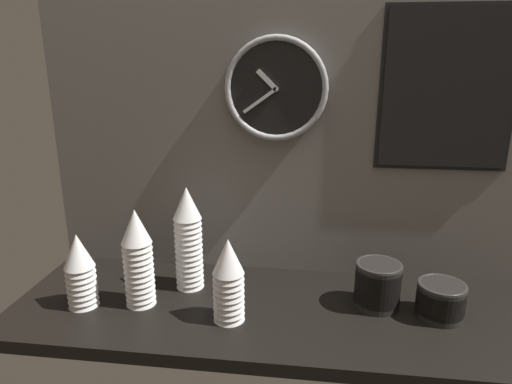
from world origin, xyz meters
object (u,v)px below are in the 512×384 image
(cup_stack_center, at_px, (229,280))
(cup_stack_far_left, at_px, (80,271))
(cup_stack_left, at_px, (138,258))
(bowl_stack_far_right, at_px, (441,300))
(bowl_stack_right, at_px, (378,284))
(cup_stack_center_left, at_px, (188,238))
(menu_board, at_px, (448,90))
(wall_clock, at_px, (276,89))

(cup_stack_center, bearing_deg, cup_stack_far_left, 177.65)
(cup_stack_left, bearing_deg, bowl_stack_far_right, 2.47)
(bowl_stack_right, bearing_deg, cup_stack_far_left, -172.70)
(cup_stack_center, distance_m, cup_stack_far_left, 0.46)
(cup_stack_center_left, distance_m, bowl_stack_far_right, 0.79)
(bowl_stack_far_right, xyz_separation_m, menu_board, (0.01, 0.25, 0.58))
(bowl_stack_far_right, distance_m, bowl_stack_right, 0.18)
(bowl_stack_far_right, relative_size, menu_board, 0.28)
(cup_stack_far_left, relative_size, menu_board, 0.47)
(menu_board, bearing_deg, bowl_stack_far_right, -93.45)
(cup_stack_left, relative_size, bowl_stack_right, 2.18)
(cup_stack_center_left, height_order, cup_stack_far_left, cup_stack_center_left)
(cup_stack_far_left, height_order, wall_clock, wall_clock)
(cup_stack_far_left, bearing_deg, cup_stack_center, -2.35)
(cup_stack_center_left, xyz_separation_m, bowl_stack_right, (0.60, -0.04, -0.10))
(cup_stack_left, distance_m, cup_stack_far_left, 0.18)
(cup_stack_far_left, distance_m, bowl_stack_right, 0.90)
(bowl_stack_right, xyz_separation_m, menu_board, (0.19, 0.21, 0.56))
(bowl_stack_right, relative_size, wall_clock, 0.43)
(cup_stack_center_left, distance_m, cup_stack_far_left, 0.34)
(cup_stack_far_left, bearing_deg, wall_clock, 29.13)
(wall_clock, bearing_deg, cup_stack_center, -106.85)
(bowl_stack_far_right, height_order, menu_board, menu_board)
(bowl_stack_far_right, bearing_deg, cup_stack_far_left, -176.15)
(bowl_stack_right, bearing_deg, wall_clock, 149.51)
(cup_stack_far_left, bearing_deg, cup_stack_center_left, 28.47)
(cup_stack_center, height_order, cup_stack_center_left, cup_stack_center_left)
(cup_stack_left, relative_size, cup_stack_center_left, 0.89)
(wall_clock, bearing_deg, bowl_stack_right, -30.49)
(cup_stack_left, height_order, cup_stack_far_left, cup_stack_left)
(cup_stack_center_left, bearing_deg, bowl_stack_right, -4.27)
(bowl_stack_right, relative_size, menu_board, 0.28)
(cup_stack_center_left, bearing_deg, wall_clock, 29.86)
(bowl_stack_far_right, relative_size, wall_clock, 0.42)
(cup_stack_center_left, relative_size, bowl_stack_far_right, 2.47)
(cup_stack_center_left, xyz_separation_m, bowl_stack_far_right, (0.77, -0.09, -0.12))
(wall_clock, bearing_deg, cup_stack_left, -144.28)
(bowl_stack_far_right, bearing_deg, bowl_stack_right, 166.45)
(wall_clock, distance_m, menu_board, 0.53)
(cup_stack_left, distance_m, menu_board, 1.07)
(cup_stack_far_left, distance_m, menu_board, 1.24)
(menu_board, bearing_deg, cup_stack_far_left, -163.55)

